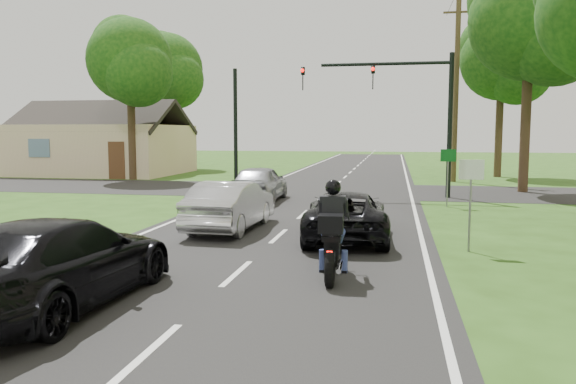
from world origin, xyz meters
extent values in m
plane|color=#274714|center=(0.00, 0.00, 0.00)|extent=(140.00, 140.00, 0.00)
cube|color=black|center=(0.00, 10.00, 0.01)|extent=(8.00, 100.00, 0.01)
cube|color=black|center=(0.00, 16.00, 0.01)|extent=(60.00, 7.00, 0.01)
torus|color=black|center=(1.81, 0.91, 0.33)|extent=(0.17, 0.67, 0.66)
torus|color=black|center=(1.89, -0.59, 0.33)|extent=(0.19, 0.73, 0.72)
cube|color=black|center=(1.84, 0.26, 0.63)|extent=(0.33, 0.96, 0.30)
sphere|color=black|center=(1.83, 0.51, 0.81)|extent=(0.34, 0.34, 0.34)
cube|color=black|center=(1.86, -0.09, 0.81)|extent=(0.37, 0.57, 0.10)
cube|color=#FF0C07|center=(1.89, -0.70, 0.65)|extent=(0.10, 0.03, 0.05)
cylinder|color=silver|center=(2.03, -0.28, 0.31)|extent=(0.13, 0.80, 0.09)
cylinder|color=black|center=(1.82, 0.71, 0.99)|extent=(0.62, 0.07, 0.04)
cube|color=black|center=(1.88, -0.39, 1.11)|extent=(0.46, 0.42, 0.32)
cube|color=black|center=(1.85, 0.11, 1.24)|extent=(0.41, 0.24, 0.60)
sphere|color=black|center=(1.85, 0.18, 1.71)|extent=(0.30, 0.30, 0.30)
cylinder|color=navy|center=(1.62, 0.43, 0.23)|extent=(0.13, 0.13, 0.45)
cylinder|color=navy|center=(2.06, 0.45, 0.23)|extent=(0.13, 0.13, 0.45)
imported|color=black|center=(1.78, 4.00, 0.63)|extent=(2.35, 4.56, 1.23)
imported|color=silver|center=(-1.53, 4.74, 0.70)|extent=(1.61, 4.23, 1.38)
imported|color=#9B9DA3|center=(-2.29, 11.28, 0.73)|extent=(1.76, 4.25, 1.44)
imported|color=black|center=(-2.19, -2.50, 0.72)|extent=(2.12, 4.95, 1.42)
cylinder|color=black|center=(5.20, 14.00, 3.00)|extent=(0.20, 0.20, 6.00)
cylinder|color=black|center=(2.50, 14.00, 5.60)|extent=(5.40, 0.14, 0.14)
imported|color=black|center=(2.00, 14.00, 5.05)|extent=(0.16, 0.36, 1.00)
imported|color=black|center=(-1.00, 14.00, 5.05)|extent=(0.16, 0.36, 1.00)
sphere|color=#FF0C07|center=(2.00, 13.82, 5.38)|extent=(0.16, 0.16, 0.16)
sphere|color=#FF0C07|center=(-1.00, 13.82, 5.38)|extent=(0.16, 0.16, 0.16)
cylinder|color=black|center=(-5.20, 18.00, 3.00)|extent=(0.20, 0.20, 6.00)
cylinder|color=brown|center=(6.20, 22.00, 5.00)|extent=(0.28, 0.28, 10.00)
cube|color=brown|center=(6.20, 22.00, 9.20)|extent=(1.60, 0.10, 0.10)
cylinder|color=slate|center=(4.70, 3.00, 1.00)|extent=(0.05, 0.05, 2.00)
cube|color=silver|center=(4.70, 2.97, 1.90)|extent=(0.55, 0.04, 0.45)
cylinder|color=slate|center=(4.90, 11.00, 1.00)|extent=(0.05, 0.05, 2.00)
cube|color=#0C591E|center=(4.90, 10.97, 1.90)|extent=(0.55, 0.04, 0.45)
cylinder|color=#332316|center=(8.80, 17.00, 3.50)|extent=(0.44, 0.44, 7.00)
sphere|color=#103A10|center=(8.80, 17.00, 7.75)|extent=(5.40, 5.40, 5.40)
sphere|color=#103A10|center=(9.70, 16.28, 6.88)|extent=(4.32, 4.32, 4.32)
cylinder|color=#332316|center=(9.20, 26.00, 3.22)|extent=(0.44, 0.44, 6.44)
sphere|color=#103A10|center=(9.20, 26.00, 7.13)|extent=(4.95, 4.95, 4.95)
sphere|color=#103A10|center=(10.02, 25.34, 6.33)|extent=(3.96, 3.96, 3.96)
cylinder|color=#332316|center=(-12.00, 20.00, 3.08)|extent=(0.44, 0.44, 6.16)
sphere|color=#103A10|center=(-12.00, 20.00, 6.82)|extent=(4.80, 4.80, 4.80)
sphere|color=#103A10|center=(-11.20, 19.36, 6.05)|extent=(3.84, 3.84, 3.84)
cylinder|color=#332316|center=(-14.00, 30.00, 3.36)|extent=(0.44, 0.44, 6.72)
sphere|color=#103A10|center=(-14.00, 30.00, 7.44)|extent=(5.40, 5.40, 5.40)
sphere|color=#103A10|center=(-13.10, 29.28, 6.60)|extent=(4.32, 4.32, 4.32)
cube|color=#C8B38B|center=(-16.00, 24.00, 1.60)|extent=(10.00, 8.00, 3.20)
cube|color=black|center=(-16.00, 22.00, 3.70)|extent=(10.20, 4.00, 2.29)
cube|color=black|center=(-16.00, 26.00, 3.70)|extent=(10.20, 4.00, 2.29)
camera|label=1|loc=(2.99, -10.31, 2.75)|focal=35.00mm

